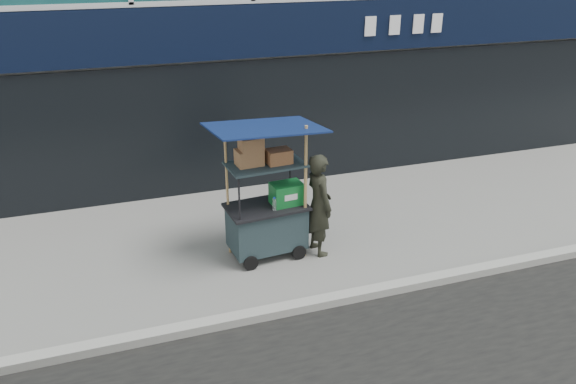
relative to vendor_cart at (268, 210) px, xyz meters
name	(u,v)px	position (x,y,z in m)	size (l,w,h in m)	color
ground	(336,294)	(0.55, -1.30, -0.73)	(80.00, 80.00, 0.00)	slate
curb	(342,298)	(0.55, -1.50, -0.67)	(80.00, 0.18, 0.12)	#979890
vendor_cart	(268,210)	(0.00, 0.00, 0.00)	(1.63, 1.21, 2.08)	black
vendor_man	(319,205)	(0.74, -0.16, 0.06)	(0.57, 0.38, 1.57)	black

